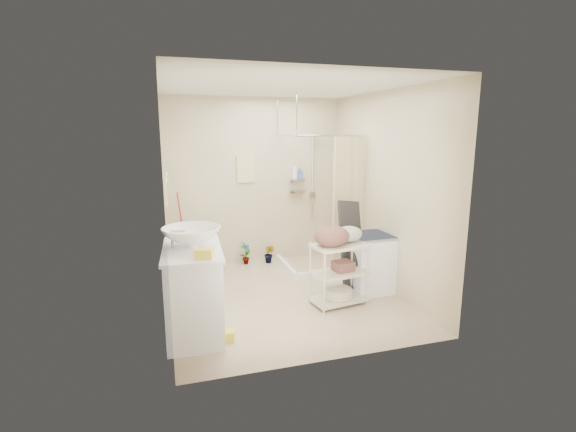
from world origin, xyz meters
name	(u,v)px	position (x,y,z in m)	size (l,w,h in m)	color
floor	(283,296)	(0.00, 0.00, 0.00)	(3.20, 3.20, 0.00)	#C8B396
ceiling	(283,86)	(0.00, 0.00, 2.60)	(2.80, 3.20, 0.04)	silver
wall_back	(255,181)	(0.00, 1.60, 1.30)	(2.80, 0.04, 2.60)	beige
wall_front	(335,223)	(0.00, -1.60, 1.30)	(2.80, 0.04, 2.60)	beige
wall_left	(164,202)	(-1.40, 0.00, 1.30)	(0.04, 3.20, 2.60)	beige
wall_right	(385,191)	(1.40, 0.00, 1.30)	(0.04, 3.20, 2.60)	beige
vanity	(194,291)	(-1.16, -0.67, 0.46)	(0.58, 1.04, 0.92)	white
sink	(191,237)	(-1.16, -0.61, 1.02)	(0.60, 0.60, 0.21)	white
counter_basket	(204,253)	(-1.07, -1.05, 0.96)	(0.16, 0.13, 0.09)	yellow
floor_basket	(225,334)	(-0.89, -0.94, 0.07)	(0.27, 0.21, 0.15)	yellow
toilet	(195,258)	(-1.04, 0.74, 0.38)	(0.42, 0.74, 0.75)	silver
mop	(180,231)	(-1.20, 1.54, 0.59)	(0.11, 0.11, 1.19)	#B62532
potted_plant_a	(246,253)	(-0.21, 1.44, 0.18)	(0.18, 0.13, 0.35)	#994322
potted_plant_b	(269,254)	(0.17, 1.38, 0.15)	(0.17, 0.13, 0.30)	brown
hanging_towel	(246,169)	(-0.15, 1.58, 1.50)	(0.28, 0.03, 0.42)	beige
towel_ring	(165,189)	(-1.38, -0.20, 1.47)	(0.04, 0.22, 0.34)	beige
tp_holder	(171,249)	(-1.36, 0.05, 0.72)	(0.08, 0.12, 0.14)	white
shower	(317,200)	(0.85, 1.05, 1.05)	(1.10, 1.10, 2.10)	white
shampoo_bottle_a	(295,171)	(0.64, 1.54, 1.45)	(0.10, 0.10, 0.27)	silver
shampoo_bottle_b	(300,173)	(0.72, 1.51, 1.41)	(0.08, 0.09, 0.19)	#384E95
washing_machine	(369,263)	(1.14, -0.13, 0.38)	(0.52, 0.54, 0.76)	white
laundry_rack	(339,268)	(0.58, -0.42, 0.45)	(0.65, 0.38, 0.90)	beige
ironing_board	(351,245)	(0.93, -0.01, 0.61)	(0.35, 0.10, 1.22)	black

